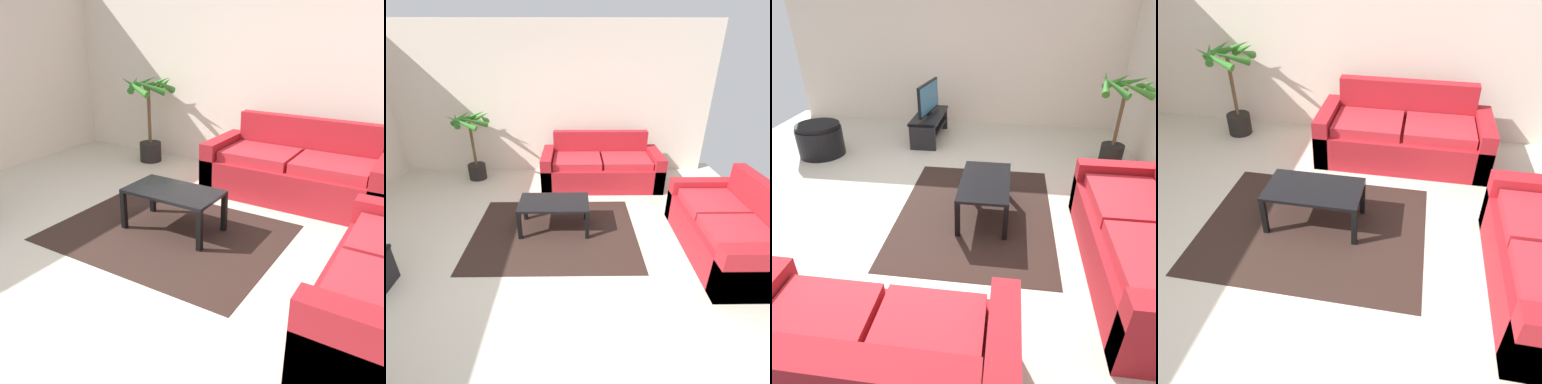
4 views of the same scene
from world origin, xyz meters
TOP-DOWN VIEW (x-y plane):
  - ground_plane at (0.00, 0.00)m, footprint 6.60×6.60m
  - wall_back at (0.00, 3.00)m, footprint 6.00×0.06m
  - couch_main at (0.92, 2.28)m, footprint 2.08×0.90m
  - coffee_table at (0.16, 0.83)m, footprint 0.93×0.53m
  - area_rug at (0.16, 0.73)m, footprint 2.20×1.70m
  - potted_palm at (-1.40, 2.55)m, footprint 0.70×0.77m

SIDE VIEW (x-z plane):
  - ground_plane at x=0.00m, z-range 0.00..0.00m
  - area_rug at x=0.16m, z-range 0.00..0.01m
  - couch_main at x=0.92m, z-range -0.15..0.75m
  - coffee_table at x=0.16m, z-range 0.15..0.58m
  - potted_palm at x=-1.40m, z-range 0.03..1.31m
  - wall_back at x=0.00m, z-range 0.00..2.70m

